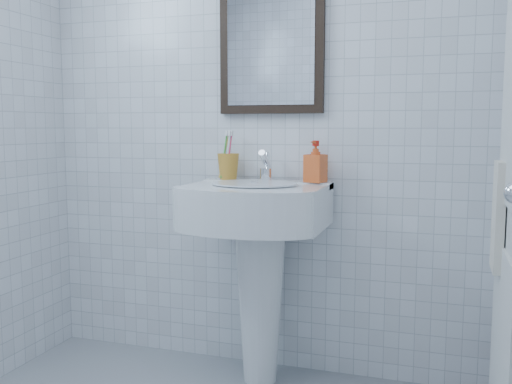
% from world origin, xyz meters
% --- Properties ---
extents(wall_back, '(2.20, 0.02, 2.50)m').
position_xyz_m(wall_back, '(0.00, 1.20, 1.25)').
color(wall_back, silver).
rests_on(wall_back, ground).
extents(washbasin, '(0.61, 0.45, 0.94)m').
position_xyz_m(washbasin, '(0.07, 0.99, 0.63)').
color(washbasin, white).
rests_on(washbasin, ground).
extents(faucet, '(0.06, 0.13, 0.15)m').
position_xyz_m(faucet, '(0.07, 1.10, 0.99)').
color(faucet, silver).
rests_on(faucet, washbasin).
extents(toothbrush_cup, '(0.11, 0.11, 0.12)m').
position_xyz_m(toothbrush_cup, '(-0.12, 1.11, 0.99)').
color(toothbrush_cup, '#B77D26').
rests_on(toothbrush_cup, washbasin).
extents(soap_dispenser, '(0.10, 0.10, 0.19)m').
position_xyz_m(soap_dispenser, '(0.31, 1.10, 1.02)').
color(soap_dispenser, '#D74E15').
rests_on(soap_dispenser, washbasin).
extents(wall_mirror, '(0.50, 0.04, 0.62)m').
position_xyz_m(wall_mirror, '(0.07, 1.18, 1.55)').
color(wall_mirror, black).
rests_on(wall_mirror, wall_back).
extents(towel_ring, '(0.01, 0.18, 0.18)m').
position_xyz_m(towel_ring, '(1.06, 0.69, 1.05)').
color(towel_ring, silver).
rests_on(towel_ring, wall_right).
extents(hand_towel, '(0.03, 0.16, 0.38)m').
position_xyz_m(hand_towel, '(1.04, 0.69, 0.87)').
color(hand_towel, white).
rests_on(hand_towel, towel_ring).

